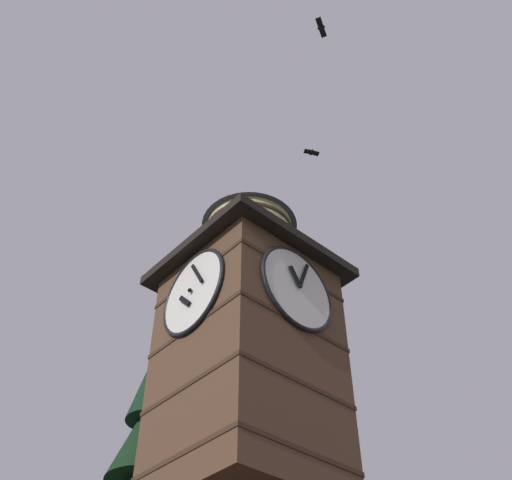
{
  "coord_description": "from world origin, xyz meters",
  "views": [
    {
      "loc": [
        9.63,
        9.3,
        1.83
      ],
      "look_at": [
        1.76,
        0.46,
        12.91
      ],
      "focal_mm": 44.62,
      "sensor_mm": 36.0,
      "label": 1
    }
  ],
  "objects": [
    {
      "name": "flying_bird_high",
      "position": [
        1.27,
        3.06,
        20.75
      ],
      "size": [
        0.72,
        0.48,
        0.14
      ],
      "color": "black"
    },
    {
      "name": "flying_bird_low",
      "position": [
        -1.3,
        -0.03,
        19.41
      ],
      "size": [
        0.57,
        0.4,
        0.15
      ],
      "color": "black"
    },
    {
      "name": "clock_tower",
      "position": [
        1.49,
        -0.12,
        10.26
      ],
      "size": [
        3.96,
        3.96,
        8.88
      ],
      "color": "brown",
      "rests_on": "building_main"
    }
  ]
}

